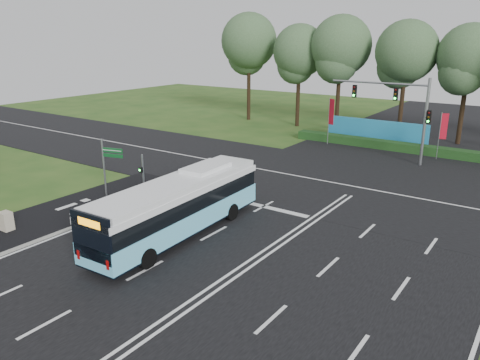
# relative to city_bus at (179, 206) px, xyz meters

# --- Properties ---
(ground) EXTENTS (120.00, 120.00, 0.00)m
(ground) POSITION_rel_city_bus_xyz_m (4.65, 1.16, -1.66)
(ground) COLOR #274D19
(ground) RESTS_ON ground
(road_main) EXTENTS (20.00, 120.00, 0.04)m
(road_main) POSITION_rel_city_bus_xyz_m (4.65, 1.16, -1.64)
(road_main) COLOR black
(road_main) RESTS_ON ground
(road_cross) EXTENTS (120.00, 14.00, 0.05)m
(road_cross) POSITION_rel_city_bus_xyz_m (4.65, 13.16, -1.64)
(road_cross) COLOR black
(road_cross) RESTS_ON ground
(bike_path) EXTENTS (5.00, 18.00, 0.06)m
(bike_path) POSITION_rel_city_bus_xyz_m (-7.85, -1.84, -1.63)
(bike_path) COLOR black
(bike_path) RESTS_ON ground
(kerb_strip) EXTENTS (0.25, 18.00, 0.12)m
(kerb_strip) POSITION_rel_city_bus_xyz_m (-5.45, -1.84, -1.60)
(kerb_strip) COLOR gray
(kerb_strip) RESTS_ON ground
(city_bus) EXTENTS (2.85, 11.57, 3.30)m
(city_bus) POSITION_rel_city_bus_xyz_m (0.00, 0.00, 0.00)
(city_bus) COLOR #68CDF1
(city_bus) RESTS_ON ground
(pedestrian_signal) EXTENTS (0.28, 0.40, 3.04)m
(pedestrian_signal) POSITION_rel_city_bus_xyz_m (-5.55, 2.79, 0.00)
(pedestrian_signal) COLOR gray
(pedestrian_signal) RESTS_ON ground
(street_sign) EXTENTS (1.48, 0.47, 3.90)m
(street_sign) POSITION_rel_city_bus_xyz_m (-7.71, 1.92, 0.81)
(street_sign) COLOR gray
(street_sign) RESTS_ON ground
(utility_cabinet) EXTENTS (0.66, 0.56, 1.08)m
(utility_cabinet) POSITION_rel_city_bus_xyz_m (-8.09, -4.88, -1.12)
(utility_cabinet) COLOR #B8AC94
(utility_cabinet) RESTS_ON ground
(banner_flag_left) EXTENTS (0.63, 0.30, 4.53)m
(banner_flag_left) POSITION_rel_city_bus_xyz_m (-2.59, 24.34, 1.29)
(banner_flag_left) COLOR gray
(banner_flag_left) RESTS_ON ground
(banner_flag_mid) EXTENTS (0.56, 0.28, 4.05)m
(banner_flag_mid) POSITION_rel_city_bus_xyz_m (7.48, 24.46, 1.00)
(banner_flag_mid) COLOR gray
(banner_flag_mid) RESTS_ON ground
(traffic_light_gantry) EXTENTS (8.41, 0.28, 7.00)m
(traffic_light_gantry) POSITION_rel_city_bus_xyz_m (4.86, 21.66, 3.00)
(traffic_light_gantry) COLOR gray
(traffic_light_gantry) RESTS_ON ground
(hedge) EXTENTS (22.00, 1.20, 0.80)m
(hedge) POSITION_rel_city_bus_xyz_m (4.65, 25.66, -1.26)
(hedge) COLOR #163513
(hedge) RESTS_ON ground
(blue_hoarding) EXTENTS (10.00, 0.30, 2.20)m
(blue_hoarding) POSITION_rel_city_bus_xyz_m (0.65, 28.16, -0.56)
(blue_hoarding) COLOR teal
(blue_hoarding) RESTS_ON ground
(eucalyptus_row) EXTENTS (43.15, 8.20, 12.85)m
(eucalyptus_row) POSITION_rel_city_bus_xyz_m (-0.04, 31.44, 7.12)
(eucalyptus_row) COLOR black
(eucalyptus_row) RESTS_ON ground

